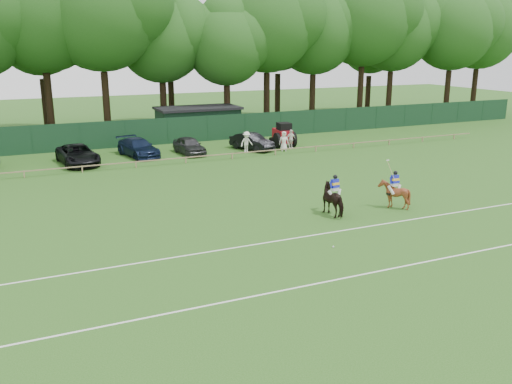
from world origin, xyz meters
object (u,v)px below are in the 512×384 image
hatch_grey (189,146)px  spectator_mid (291,139)px  horse_chestnut (394,194)px  polo_ball (333,247)px  spectator_right (284,141)px  tractor (283,135)px  estate_black (252,142)px  sedan_navy (138,148)px  spectator_left (247,142)px  utility_shed (198,122)px  suv_black (78,155)px  horse_dark (334,199)px

hatch_grey → spectator_mid: (9.17, -1.41, 0.14)m
horse_chestnut → polo_ball: size_ratio=18.45×
horse_chestnut → spectator_right: bearing=-93.7°
spectator_right → tractor: tractor is taller
tractor → spectator_right: bearing=-110.1°
horse_chestnut → tractor: (2.94, 20.14, 0.23)m
polo_ball → spectator_mid: bearing=67.1°
estate_black → tractor: (3.29, 0.32, 0.32)m
sedan_navy → spectator_left: spectator_left is taller
tractor → hatch_grey: bearing=-176.2°
spectator_left → tractor: tractor is taller
sedan_navy → spectator_left: bearing=-27.6°
spectator_mid → utility_shed: (-5.56, 9.95, 0.65)m
suv_black → spectator_right: size_ratio=3.17×
spectator_left → hatch_grey: bearing=149.5°
suv_black → sedan_navy: size_ratio=1.07×
estate_black → spectator_mid: spectator_mid is taller
sedan_navy → tractor: tractor is taller
tractor → horse_chestnut: bearing=-93.8°
utility_shed → polo_ball: bearing=-97.2°
polo_ball → horse_dark: bearing=57.8°
estate_black → spectator_right: (2.38, -1.67, 0.14)m
suv_black → horse_dark: bearing=-65.9°
spectator_mid → spectator_right: bearing=-156.0°
horse_dark → estate_black: 19.83m
horse_chestnut → spectator_right: 18.26m
suv_black → hatch_grey: 9.33m
suv_black → estate_black: bearing=-6.5°
hatch_grey → tractor: (9.04, -0.11, 0.32)m
hatch_grey → estate_black: bearing=-9.4°
horse_dark → utility_shed: (1.38, 28.49, 0.66)m
estate_black → polo_ball: estate_black is taller
sedan_navy → estate_black: bearing=-19.8°
spectator_left → utility_shed: size_ratio=0.22×
hatch_grey → suv_black: bearing=177.4°
suv_black → utility_shed: 15.75m
hatch_grey → tractor: tractor is taller
horse_chestnut → spectator_left: 18.71m
hatch_grey → estate_black: (5.74, -0.43, -0.00)m
sedan_navy → utility_shed: (7.88, 7.75, 0.78)m
utility_shed → spectator_left: bearing=-83.7°
hatch_grey → spectator_left: size_ratio=2.31×
tractor → sedan_navy: bearing=-179.3°
sedan_navy → polo_ball: bearing=-94.3°
horse_dark → spectator_mid: (6.93, 18.53, 0.00)m
spectator_left → spectator_mid: bearing=-9.8°
spectator_left → estate_black: bearing=36.8°
suv_black → tractor: size_ratio=2.00×
estate_black → spectator_right: 2.91m
spectator_mid → estate_black: bearing=155.0°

